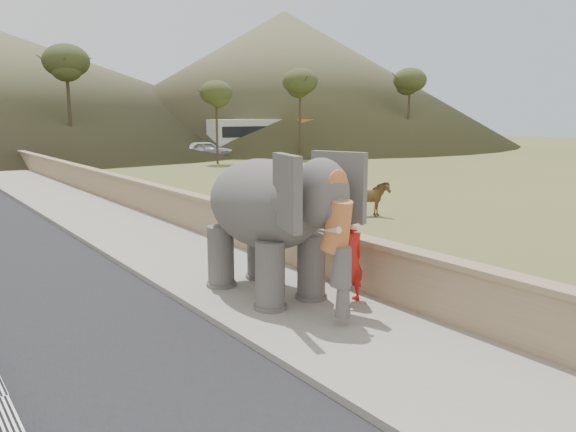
# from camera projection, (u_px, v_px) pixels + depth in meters

# --- Properties ---
(ground) EXTENTS (160.00, 160.00, 0.00)m
(ground) POSITION_uv_depth(u_px,v_px,m) (335.00, 333.00, 9.26)
(ground) COLOR olive
(ground) RESTS_ON ground
(walkway) EXTENTS (3.00, 120.00, 0.15)m
(walkway) POSITION_uv_depth(u_px,v_px,m) (123.00, 229.00, 17.23)
(walkway) COLOR #9E9687
(walkway) RESTS_ON ground
(parapet) EXTENTS (0.30, 120.00, 1.10)m
(parapet) POSITION_uv_depth(u_px,v_px,m) (172.00, 209.00, 18.09)
(parapet) COLOR tan
(parapet) RESTS_ON ground
(cow) EXTENTS (1.63, 1.32, 1.26)m
(cow) POSITION_uv_depth(u_px,v_px,m) (368.00, 199.00, 19.58)
(cow) COLOR brown
(cow) RESTS_ON ground
(distant_car) EXTENTS (4.52, 2.69, 1.44)m
(distant_car) POSITION_uv_depth(u_px,v_px,m) (207.00, 150.00, 45.17)
(distant_car) COLOR #B2B3B9
(distant_car) RESTS_ON ground
(bus_white) EXTENTS (11.10, 2.97, 3.10)m
(bus_white) POSITION_uv_depth(u_px,v_px,m) (269.00, 137.00, 49.77)
(bus_white) COLOR silver
(bus_white) RESTS_ON ground
(bus_orange) EXTENTS (11.20, 3.66, 3.10)m
(bus_orange) POSITION_uv_depth(u_px,v_px,m) (344.00, 136.00, 52.29)
(bus_orange) COLOR #C57722
(bus_orange) RESTS_ON ground
(hill_right) EXTENTS (56.00, 56.00, 16.00)m
(hill_right) POSITION_uv_depth(u_px,v_px,m) (284.00, 78.00, 70.04)
(hill_right) COLOR brown
(hill_right) RESTS_ON ground
(elephant_and_man) EXTENTS (2.24, 3.81, 2.73)m
(elephant_and_man) POSITION_uv_depth(u_px,v_px,m) (266.00, 224.00, 10.66)
(elephant_and_man) COLOR #67615D
(elephant_and_man) RESTS_ON ground
(trees) EXTENTS (48.14, 41.69, 8.91)m
(trees) POSITION_uv_depth(u_px,v_px,m) (69.00, 110.00, 34.58)
(trees) COLOR #473828
(trees) RESTS_ON ground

